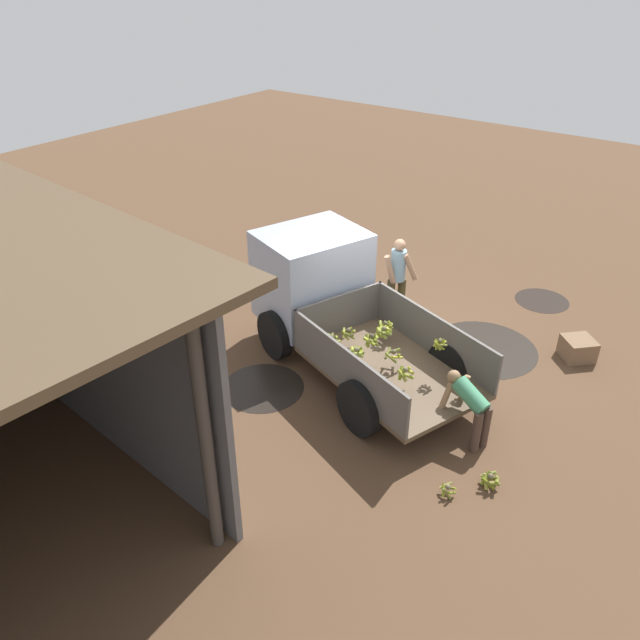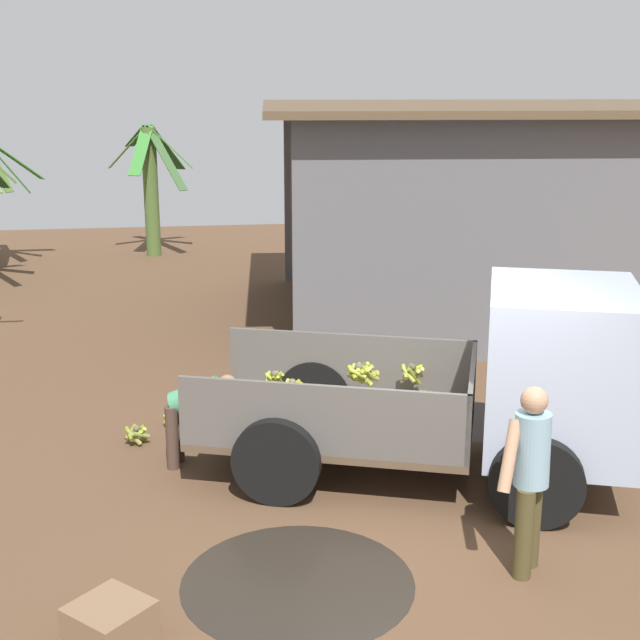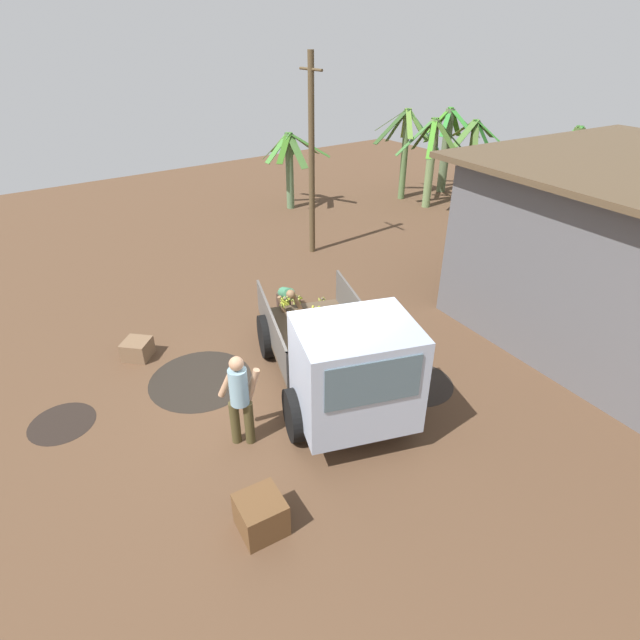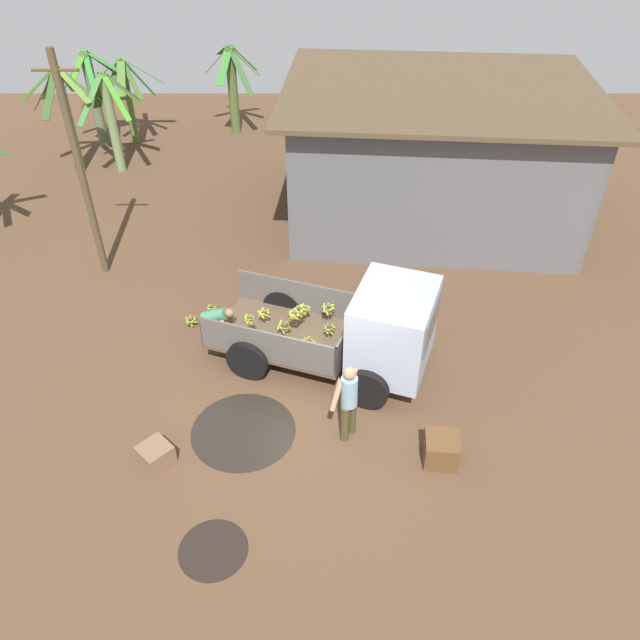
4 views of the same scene
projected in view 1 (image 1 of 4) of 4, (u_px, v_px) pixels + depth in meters
The scene contains 11 objects.
ground at pixel (376, 349), 11.68m from camera, with size 36.00×36.00×0.00m, color brown.
mud_patch_0 at pixel (263, 387), 10.66m from camera, with size 1.41×1.41×0.01m, color black.
mud_patch_1 at pixel (483, 348), 11.70m from camera, with size 2.00×2.00×0.01m, color black.
mud_patch_2 at pixel (542, 301), 13.30m from camera, with size 1.12×1.12×0.01m, color black.
cargo_truck at pixel (325, 293), 11.25m from camera, with size 4.86×3.23×2.12m.
person_foreground_visitor at pixel (398, 275), 12.28m from camera, with size 0.59×0.61×1.69m.
person_worker_loading at pixel (471, 405), 9.21m from camera, with size 0.80×0.61×1.07m.
banana_bunch_on_ground_0 at pixel (490, 479), 8.64m from camera, with size 0.31×0.31×0.23m.
banana_bunch_on_ground_1 at pixel (448, 489), 8.50m from camera, with size 0.24×0.24×0.20m.
wooden_crate_0 at pixel (578, 349), 11.35m from camera, with size 0.52×0.52×0.40m, color brown.
wooden_crate_1 at pixel (345, 272), 13.88m from camera, with size 0.60×0.60×0.55m, color brown.
Camera 1 is at (-4.94, 8.47, 6.46)m, focal length 35.00 mm.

